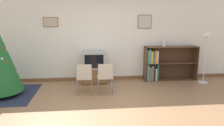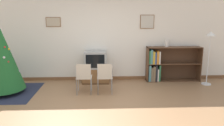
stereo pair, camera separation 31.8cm
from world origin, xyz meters
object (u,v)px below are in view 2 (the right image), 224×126
object	(u,v)px
television	(95,60)
bookshelf	(163,65)
christmas_tree	(1,56)
vase	(167,43)
folding_chair_right	(105,76)
folding_chair_left	(84,77)
standing_lamp	(210,44)
tv_console	(96,75)

from	to	relation	value
television	bookshelf	xyz separation A→B (m)	(2.10, 0.09, -0.20)
christmas_tree	vase	size ratio (longest dim) A/B	8.58
television	folding_chair_right	world-z (taller)	television
christmas_tree	television	size ratio (longest dim) A/B	2.96
folding_chair_left	vase	xyz separation A→B (m)	(2.45, 1.15, 0.71)
christmas_tree	folding_chair_right	size ratio (longest dim) A/B	2.40
folding_chair_left	standing_lamp	distance (m)	3.70
folding_chair_left	bookshelf	world-z (taller)	bookshelf
folding_chair_left	bookshelf	distance (m)	2.61
folding_chair_left	folding_chair_right	distance (m)	0.54
folding_chair_right	folding_chair_left	bearing A→B (deg)	180.00
christmas_tree	bookshelf	world-z (taller)	christmas_tree
standing_lamp	television	bearing A→B (deg)	173.97
christmas_tree	tv_console	world-z (taller)	christmas_tree
tv_console	vase	xyz separation A→B (m)	(2.18, 0.13, 0.96)
standing_lamp	christmas_tree	bearing A→B (deg)	-175.17
christmas_tree	standing_lamp	xyz separation A→B (m)	(5.68, 0.48, 0.21)
bookshelf	standing_lamp	distance (m)	1.45
tv_console	folding_chair_right	world-z (taller)	folding_chair_right
television	tv_console	bearing A→B (deg)	90.00
tv_console	christmas_tree	bearing A→B (deg)	-160.84
tv_console	folding_chair_right	distance (m)	1.08
bookshelf	standing_lamp	bearing A→B (deg)	-20.22
tv_console	television	size ratio (longest dim) A/B	1.24
christmas_tree	bookshelf	xyz separation A→B (m)	(4.49, 0.92, -0.48)
folding_chair_left	standing_lamp	xyz separation A→B (m)	(3.56, 0.67, 0.73)
television	folding_chair_right	bearing A→B (deg)	-75.12
bookshelf	television	bearing A→B (deg)	-177.48
vase	standing_lamp	distance (m)	1.21
tv_console	folding_chair_left	bearing A→B (deg)	-104.84
christmas_tree	folding_chair_left	xyz separation A→B (m)	(2.12, -0.19, -0.51)
christmas_tree	bookshelf	distance (m)	4.61
tv_console	folding_chair_left	world-z (taller)	folding_chair_left
christmas_tree	standing_lamp	bearing A→B (deg)	4.83
folding_chair_left	vase	distance (m)	2.80
tv_console	television	bearing A→B (deg)	-90.00
vase	television	bearing A→B (deg)	-176.43
folding_chair_right	standing_lamp	world-z (taller)	standing_lamp
bookshelf	folding_chair_right	bearing A→B (deg)	-148.77
bookshelf	folding_chair_left	bearing A→B (deg)	-154.91
christmas_tree	bookshelf	size ratio (longest dim) A/B	1.18
folding_chair_left	standing_lamp	bearing A→B (deg)	10.62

